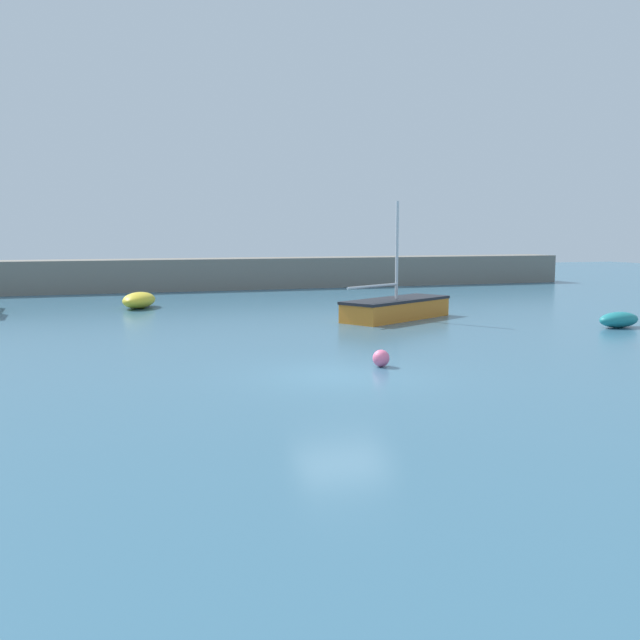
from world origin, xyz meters
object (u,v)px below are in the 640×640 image
(fishing_dinghy_green, at_px, (619,320))
(sailboat_twin_hulled, at_px, (396,308))
(mooring_buoy_pink, at_px, (381,358))
(open_tender_yellow, at_px, (139,300))

(fishing_dinghy_green, relative_size, sailboat_twin_hulled, 0.33)
(fishing_dinghy_green, height_order, mooring_buoy_pink, fishing_dinghy_green)
(open_tender_yellow, bearing_deg, mooring_buoy_pink, 37.33)
(fishing_dinghy_green, bearing_deg, mooring_buoy_pink, 14.42)
(open_tender_yellow, relative_size, mooring_buoy_pink, 6.55)
(open_tender_yellow, xyz_separation_m, mooring_buoy_pink, (5.23, -18.46, -0.16))
(mooring_buoy_pink, bearing_deg, fishing_dinghy_green, 20.97)
(fishing_dinghy_green, height_order, sailboat_twin_hulled, sailboat_twin_hulled)
(open_tender_yellow, xyz_separation_m, sailboat_twin_hulled, (10.32, -8.35, 0.08))
(open_tender_yellow, xyz_separation_m, fishing_dinghy_green, (17.60, -13.72, -0.09))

